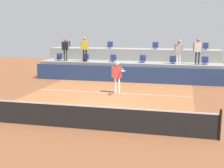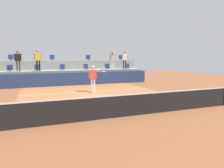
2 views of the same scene
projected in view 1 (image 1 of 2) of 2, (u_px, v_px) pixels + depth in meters
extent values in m
plane|color=brown|center=(101.00, 103.00, 15.16)|extent=(40.00, 40.00, 0.00)
cube|color=#A36038|center=(106.00, 98.00, 16.12)|extent=(9.00, 10.00, 0.01)
cube|color=silver|center=(112.00, 93.00, 17.45)|extent=(9.00, 0.06, 0.00)
cylinder|color=black|center=(220.00, 125.00, 10.04)|extent=(0.08, 0.08, 1.07)
cube|color=black|center=(72.00, 117.00, 11.26)|extent=(10.40, 0.01, 0.87)
cube|color=white|center=(72.00, 105.00, 11.18)|extent=(10.40, 0.02, 0.05)
cube|color=navy|center=(125.00, 74.00, 20.80)|extent=(13.00, 0.16, 1.10)
cube|color=gray|center=(128.00, 71.00, 22.02)|extent=(13.00, 1.80, 1.25)
cube|color=gray|center=(132.00, 62.00, 23.67)|extent=(13.00, 1.80, 2.10)
cylinder|color=#2D2D33|center=(59.00, 60.00, 22.99)|extent=(0.08, 0.08, 0.10)
cube|color=navy|center=(59.00, 59.00, 22.97)|extent=(0.44, 0.40, 0.04)
cube|color=navy|center=(60.00, 56.00, 23.11)|extent=(0.44, 0.04, 0.38)
cylinder|color=#2D2D33|center=(85.00, 60.00, 22.50)|extent=(0.08, 0.08, 0.10)
cube|color=navy|center=(85.00, 60.00, 22.49)|extent=(0.44, 0.40, 0.04)
cube|color=navy|center=(86.00, 56.00, 22.62)|extent=(0.44, 0.04, 0.38)
cylinder|color=#2D2D33|center=(113.00, 61.00, 22.01)|extent=(0.08, 0.08, 0.10)
cube|color=navy|center=(113.00, 60.00, 22.00)|extent=(0.44, 0.40, 0.04)
cube|color=navy|center=(113.00, 57.00, 22.13)|extent=(0.44, 0.04, 0.38)
cylinder|color=#2D2D33|center=(142.00, 62.00, 21.52)|extent=(0.08, 0.08, 0.10)
cube|color=navy|center=(142.00, 61.00, 21.50)|extent=(0.44, 0.40, 0.04)
cube|color=navy|center=(143.00, 58.00, 21.64)|extent=(0.44, 0.04, 0.38)
cylinder|color=#2D2D33|center=(173.00, 63.00, 21.03)|extent=(0.08, 0.08, 0.10)
cube|color=navy|center=(173.00, 62.00, 21.02)|extent=(0.44, 0.40, 0.04)
cube|color=navy|center=(173.00, 59.00, 21.15)|extent=(0.44, 0.04, 0.38)
cylinder|color=#2D2D33|center=(205.00, 64.00, 20.53)|extent=(0.08, 0.08, 0.10)
cube|color=navy|center=(205.00, 63.00, 20.52)|extent=(0.44, 0.40, 0.04)
cube|color=navy|center=(205.00, 59.00, 20.66)|extent=(0.44, 0.04, 0.38)
cylinder|color=#2D2D33|center=(67.00, 47.00, 24.56)|extent=(0.08, 0.08, 0.10)
cube|color=navy|center=(67.00, 46.00, 24.55)|extent=(0.44, 0.40, 0.04)
cube|color=navy|center=(68.00, 43.00, 24.68)|extent=(0.44, 0.04, 0.38)
cylinder|color=#2D2D33|center=(110.00, 48.00, 23.74)|extent=(0.08, 0.08, 0.10)
cube|color=navy|center=(110.00, 47.00, 23.72)|extent=(0.44, 0.40, 0.04)
cube|color=navy|center=(110.00, 44.00, 23.86)|extent=(0.44, 0.04, 0.38)
cylinder|color=#2D2D33|center=(155.00, 48.00, 22.92)|extent=(0.08, 0.08, 0.10)
cube|color=navy|center=(155.00, 47.00, 22.91)|extent=(0.44, 0.40, 0.04)
cube|color=navy|center=(155.00, 45.00, 23.04)|extent=(0.44, 0.04, 0.38)
cylinder|color=#2D2D33|center=(205.00, 49.00, 22.08)|extent=(0.08, 0.08, 0.10)
cube|color=navy|center=(205.00, 48.00, 22.07)|extent=(0.44, 0.40, 0.04)
cube|color=navy|center=(205.00, 45.00, 22.20)|extent=(0.44, 0.04, 0.38)
cylinder|color=white|center=(115.00, 86.00, 17.26)|extent=(0.13, 0.13, 0.90)
cylinder|color=white|center=(119.00, 86.00, 17.27)|extent=(0.13, 0.13, 0.90)
cube|color=red|center=(117.00, 72.00, 17.13)|extent=(0.52, 0.30, 0.64)
sphere|color=tan|center=(117.00, 64.00, 17.04)|extent=(0.30, 0.30, 0.24)
cylinder|color=tan|center=(112.00, 72.00, 17.12)|extent=(0.09, 0.09, 0.60)
cylinder|color=tan|center=(122.00, 69.00, 16.81)|extent=(0.21, 0.57, 0.07)
cylinder|color=black|center=(123.00, 70.00, 16.43)|extent=(0.10, 0.26, 0.04)
ellipsoid|color=silver|center=(123.00, 71.00, 16.16)|extent=(0.33, 0.37, 0.03)
cylinder|color=#2D2D33|center=(64.00, 55.00, 22.51)|extent=(0.12, 0.12, 0.83)
cylinder|color=#2D2D33|center=(67.00, 56.00, 22.45)|extent=(0.12, 0.12, 0.83)
cube|color=black|center=(65.00, 46.00, 22.35)|extent=(0.46, 0.22, 0.59)
sphere|color=#846047|center=(65.00, 40.00, 22.26)|extent=(0.24, 0.24, 0.22)
cylinder|color=#846047|center=(62.00, 46.00, 22.43)|extent=(0.08, 0.08, 0.55)
cylinder|color=#846047|center=(68.00, 46.00, 22.26)|extent=(0.08, 0.08, 0.55)
cylinder|color=black|center=(84.00, 56.00, 22.15)|extent=(0.12, 0.12, 0.88)
cylinder|color=black|center=(86.00, 56.00, 22.09)|extent=(0.12, 0.12, 0.88)
cube|color=yellow|center=(85.00, 45.00, 21.98)|extent=(0.49, 0.21, 0.62)
sphere|color=#A87A5B|center=(85.00, 39.00, 21.90)|extent=(0.25, 0.25, 0.24)
cylinder|color=#A87A5B|center=(81.00, 45.00, 22.06)|extent=(0.08, 0.08, 0.58)
cylinder|color=#A87A5B|center=(88.00, 45.00, 21.90)|extent=(0.08, 0.08, 0.58)
cylinder|color=white|center=(177.00, 58.00, 20.62)|extent=(0.11, 0.11, 0.78)
cylinder|color=white|center=(180.00, 58.00, 20.57)|extent=(0.11, 0.11, 0.78)
cube|color=#B2B2B7|center=(179.00, 49.00, 20.47)|extent=(0.43, 0.20, 0.55)
sphere|color=#A87A5B|center=(179.00, 42.00, 20.40)|extent=(0.22, 0.22, 0.21)
cylinder|color=#A87A5B|center=(175.00, 48.00, 20.54)|extent=(0.07, 0.07, 0.52)
cylinder|color=#A87A5B|center=(182.00, 48.00, 20.40)|extent=(0.07, 0.07, 0.52)
cylinder|color=tan|center=(179.00, 41.00, 20.38)|extent=(0.39, 0.39, 0.01)
cylinder|color=tan|center=(179.00, 40.00, 20.37)|extent=(0.23, 0.23, 0.09)
cylinder|color=#2D2D33|center=(196.00, 58.00, 20.33)|extent=(0.12, 0.12, 0.86)
cylinder|color=#2D2D33|center=(199.00, 58.00, 20.27)|extent=(0.12, 0.12, 0.86)
cube|color=white|center=(198.00, 47.00, 20.16)|extent=(0.47, 0.21, 0.61)
sphere|color=#846047|center=(198.00, 40.00, 20.08)|extent=(0.24, 0.24, 0.23)
cylinder|color=#846047|center=(194.00, 47.00, 20.24)|extent=(0.07, 0.07, 0.57)
cylinder|color=#846047|center=(202.00, 47.00, 20.09)|extent=(0.07, 0.07, 0.57)
sphere|color=#CCE033|center=(161.00, 88.00, 11.60)|extent=(0.07, 0.07, 0.07)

